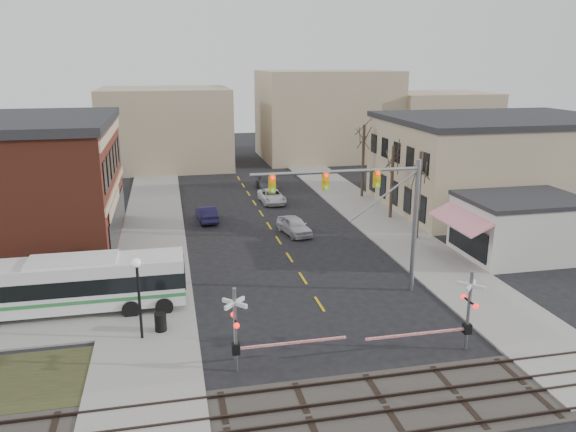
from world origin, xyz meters
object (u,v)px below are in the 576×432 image
Objects in this scene: traffic_signal_mast at (372,201)px; car_a at (294,225)px; rr_crossing_east at (460,313)px; pedestrian_far at (144,267)px; pedestrian_near at (151,292)px; car_b at (207,214)px; car_d at (267,183)px; trash_bin at (161,322)px; transit_bus at (75,284)px; street_lamp at (138,281)px; car_c at (272,196)px; rr_crossing_west at (245,330)px.

traffic_signal_mast reaches higher than car_a.
rr_crossing_east is 19.36m from pedestrian_far.
rr_crossing_east reaches higher than pedestrian_near.
car_b is 0.83× the size of car_d.
trash_bin is 0.61× the size of pedestrian_far.
car_d is at bearing 70.41° from trash_bin.
pedestrian_far reaches higher than car_b.
transit_bus is 2.89× the size of car_b.
traffic_signal_mast reaches higher than rr_crossing_east.
trash_bin is at bearing -107.36° from car_d.
car_a is at bearing 100.06° from rr_crossing_east.
street_lamp is 1.03× the size of car_b.
trash_bin is (-13.91, 4.85, -1.38)m from rr_crossing_east.
transit_bus is 26.66m from car_c.
car_d is at bearing 39.76° from pedestrian_far.
street_lamp is 34.05m from car_d.
car_d is at bearing 75.98° from car_a.
car_b is 0.88× the size of car_c.
car_a is at bearing 10.27° from pedestrian_far.
street_lamp is 4.46× the size of trash_bin.
traffic_signal_mast is at bearing 109.70° from car_b.
rr_crossing_east is 1.38× the size of car_b.
street_lamp reaches higher than rr_crossing_east.
trash_bin is (-12.06, -2.42, -5.14)m from traffic_signal_mast.
car_c is (10.50, 25.38, 0.05)m from trash_bin.
rr_crossing_east reaches higher than car_d.
transit_bus is at bearing 132.06° from street_lamp.
car_b reaches higher than car_c.
traffic_signal_mast is (16.55, -0.94, 4.02)m from transit_bus.
street_lamp is at bearing -116.16° from car_c.
pedestrian_near is at bearing 176.87° from traffic_signal_mast.
car_c is at bearing 77.83° from car_a.
street_lamp is (-12.98, -3.02, -2.60)m from traffic_signal_mast.
rr_crossing_west is 1.35× the size of car_a.
street_lamp is 28.48m from car_c.
transit_bus reaches higher than pedestrian_far.
car_a is at bearing 97.60° from traffic_signal_mast.
rr_crossing_east is 3.66× the size of pedestrian_far.
rr_crossing_west reaches higher than car_b.
transit_bus reaches higher than pedestrian_near.
rr_crossing_east reaches higher than car_c.
car_a is 1.03× the size of car_b.
car_b is at bearing 114.87° from traffic_signal_mast.
street_lamp is 8.34m from pedestrian_far.
car_b is at bearing -121.21° from car_d.
rr_crossing_west reaches higher than car_a.
transit_bus is 20.14m from rr_crossing_east.
rr_crossing_east reaches higher than pedestrian_far.
car_b is 13.63m from pedestrian_far.
street_lamp reaches higher than trash_bin.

